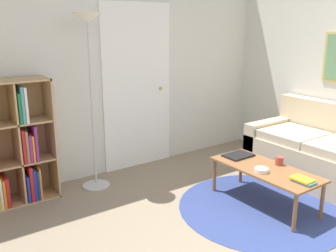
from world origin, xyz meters
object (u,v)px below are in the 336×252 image
at_px(floor_lamp, 89,47).
at_px(couch, 323,155).
at_px(coffee_table, 265,171).
at_px(laptop, 238,155).
at_px(cup, 279,161).
at_px(bowl, 261,170).

xyz_separation_m(floor_lamp, couch, (2.22, -1.34, -1.23)).
relative_size(couch, coffee_table, 1.44).
height_order(floor_lamp, coffee_table, floor_lamp).
xyz_separation_m(laptop, cup, (0.15, -0.42, 0.03)).
relative_size(floor_lamp, coffee_table, 1.69).
relative_size(couch, cup, 19.06).
relative_size(couch, laptop, 5.21).
height_order(couch, laptop, couch).
bearing_deg(cup, floor_lamp, 134.48).
bearing_deg(laptop, floor_lamp, 141.29).
bearing_deg(cup, coffee_table, 172.50).
bearing_deg(floor_lamp, coffee_table, -48.97).
height_order(coffee_table, cup, cup).
height_order(laptop, bowl, bowl).
xyz_separation_m(coffee_table, bowl, (-0.12, -0.05, 0.06)).
bearing_deg(couch, coffee_table, -178.50).
bearing_deg(bowl, laptop, 72.17).
bearing_deg(laptop, couch, -20.05).
relative_size(floor_lamp, bowl, 13.94).
bearing_deg(bowl, cup, 4.69).
height_order(couch, bowl, couch).
distance_m(floor_lamp, bowl, 2.10).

